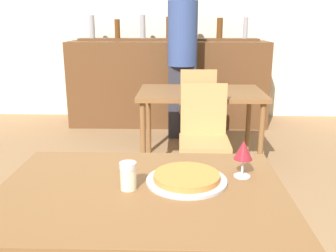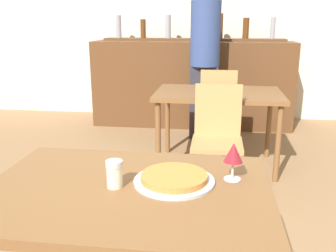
% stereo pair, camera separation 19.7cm
% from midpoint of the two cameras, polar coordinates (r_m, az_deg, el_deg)
% --- Properties ---
extents(wall_back, '(8.00, 0.05, 2.80)m').
position_cam_midpoint_polar(wall_back, '(5.47, -0.91, 16.10)').
color(wall_back, silver).
rests_on(wall_back, ground_plane).
extents(dining_table_near, '(1.14, 0.82, 0.74)m').
position_cam_midpoint_polar(dining_table_near, '(1.53, -7.82, -12.13)').
color(dining_table_near, brown).
rests_on(dining_table_near, ground_plane).
extents(dining_table_far, '(1.17, 0.75, 0.73)m').
position_cam_midpoint_polar(dining_table_far, '(3.55, 3.42, 4.06)').
color(dining_table_far, brown).
rests_on(dining_table_far, ground_plane).
extents(bar_counter, '(2.60, 0.56, 1.11)m').
position_cam_midpoint_polar(bar_counter, '(5.03, -1.12, 6.47)').
color(bar_counter, brown).
rests_on(bar_counter, ground_plane).
extents(bar_back_shelf, '(2.39, 0.24, 0.35)m').
position_cam_midpoint_polar(bar_back_shelf, '(5.11, -1.12, 13.75)').
color(bar_back_shelf, brown).
rests_on(bar_back_shelf, bar_counter).
extents(chair_far_side_front, '(0.40, 0.40, 0.88)m').
position_cam_midpoint_polar(chair_far_side_front, '(3.06, 3.66, -0.77)').
color(chair_far_side_front, tan).
rests_on(chair_far_side_front, ground_plane).
extents(chair_far_side_back, '(0.40, 0.40, 0.88)m').
position_cam_midpoint_polar(chair_far_side_back, '(4.11, 3.17, 3.57)').
color(chair_far_side_back, tan).
rests_on(chair_far_side_back, ground_plane).
extents(pizza_tray, '(0.33, 0.33, 0.04)m').
position_cam_midpoint_polar(pizza_tray, '(1.53, -0.84, -8.05)').
color(pizza_tray, '#B7B7BC').
rests_on(pizza_tray, dining_table_near).
extents(cheese_shaker, '(0.07, 0.07, 0.11)m').
position_cam_midpoint_polar(cheese_shaker, '(1.48, -9.91, -7.54)').
color(cheese_shaker, beige).
rests_on(cheese_shaker, dining_table_near).
extents(person_standing, '(0.34, 0.34, 1.81)m').
position_cam_midpoint_polar(person_standing, '(4.40, 0.91, 10.79)').
color(person_standing, '#2D2D38').
rests_on(person_standing, ground_plane).
extents(wine_glass, '(0.08, 0.08, 0.16)m').
position_cam_midpoint_polar(wine_glass, '(1.56, 7.91, -3.87)').
color(wine_glass, silver).
rests_on(wine_glass, dining_table_near).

